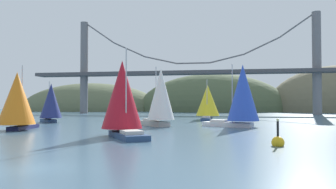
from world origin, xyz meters
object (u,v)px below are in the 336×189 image
(sailboat_navy_sail, at_px, (51,102))
(sailboat_yellow_sail, at_px, (208,101))
(sailboat_blue_spinnaker, at_px, (242,95))
(sailboat_white_mainsail, at_px, (160,96))
(channel_buoy, at_px, (278,142))
(sailboat_orange_sail, at_px, (17,99))
(sailboat_crimson_sail, at_px, (123,97))

(sailboat_navy_sail, height_order, sailboat_yellow_sail, sailboat_yellow_sail)
(sailboat_yellow_sail, bearing_deg, sailboat_blue_spinnaker, -73.52)
(sailboat_white_mainsail, bearing_deg, channel_buoy, -55.23)
(sailboat_orange_sail, bearing_deg, sailboat_blue_spinnaker, 20.59)
(sailboat_crimson_sail, height_order, sailboat_blue_spinnaker, sailboat_blue_spinnaker)
(sailboat_orange_sail, relative_size, channel_buoy, 3.46)
(sailboat_yellow_sail, bearing_deg, sailboat_crimson_sail, -101.30)
(channel_buoy, bearing_deg, sailboat_crimson_sail, 159.72)
(sailboat_crimson_sail, height_order, channel_buoy, sailboat_crimson_sail)
(channel_buoy, bearing_deg, sailboat_blue_spinnaker, 94.91)
(sailboat_crimson_sail, bearing_deg, channel_buoy, -20.28)
(channel_buoy, bearing_deg, sailboat_yellow_sail, 100.75)
(sailboat_white_mainsail, bearing_deg, sailboat_navy_sail, 164.03)
(sailboat_blue_spinnaker, distance_m, sailboat_navy_sail, 35.78)
(sailboat_blue_spinnaker, height_order, channel_buoy, sailboat_blue_spinnaker)
(sailboat_crimson_sail, xyz_separation_m, sailboat_blue_spinnaker, (14.07, 16.34, 0.63))
(sailboat_navy_sail, xyz_separation_m, channel_buoy, (37.28, -27.57, -3.64))
(sailboat_orange_sail, distance_m, channel_buoy, 34.54)
(sailboat_blue_spinnaker, relative_size, sailboat_navy_sail, 1.24)
(sailboat_yellow_sail, relative_size, channel_buoy, 3.42)
(sailboat_navy_sail, bearing_deg, sailboat_yellow_sail, 29.68)
(sailboat_crimson_sail, bearing_deg, sailboat_orange_sail, 163.85)
(sailboat_orange_sail, relative_size, sailboat_blue_spinnaker, 0.92)
(sailboat_orange_sail, height_order, sailboat_blue_spinnaker, sailboat_blue_spinnaker)
(sailboat_crimson_sail, distance_m, sailboat_navy_sail, 30.38)
(sailboat_blue_spinnaker, relative_size, sailboat_yellow_sail, 1.10)
(sailboat_crimson_sail, height_order, sailboat_white_mainsail, sailboat_crimson_sail)
(sailboat_blue_spinnaker, height_order, sailboat_yellow_sail, sailboat_blue_spinnaker)
(sailboat_crimson_sail, height_order, sailboat_yellow_sail, sailboat_crimson_sail)
(sailboat_navy_sail, relative_size, sailboat_yellow_sail, 0.89)
(sailboat_navy_sail, distance_m, sailboat_white_mainsail, 23.55)
(sailboat_blue_spinnaker, distance_m, channel_buoy, 22.82)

